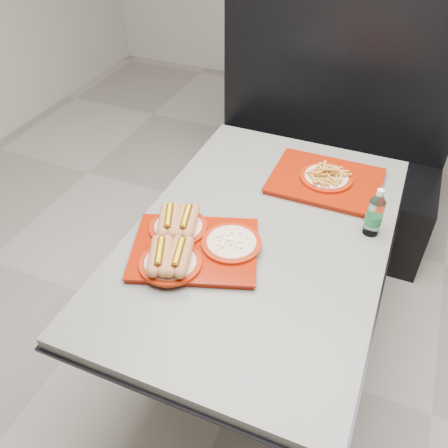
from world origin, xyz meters
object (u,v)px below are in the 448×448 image
at_px(tray_near, 189,244).
at_px(tray_far, 326,179).
at_px(booth_bench, 320,162).
at_px(water_bottle, 375,215).
at_px(diner_table, 259,264).

xyz_separation_m(tray_near, tray_far, (0.34, 0.59, -0.01)).
xyz_separation_m(booth_bench, water_bottle, (0.37, -0.94, 0.43)).
relative_size(tray_near, tray_far, 1.16).
distance_m(tray_near, tray_far, 0.68).
bearing_deg(tray_near, diner_table, 43.89).
distance_m(diner_table, tray_near, 0.34).
xyz_separation_m(booth_bench, tray_near, (-0.20, -1.28, 0.38)).
xyz_separation_m(diner_table, booth_bench, (0.00, 1.09, -0.18)).
distance_m(booth_bench, water_bottle, 1.10).
bearing_deg(booth_bench, tray_far, -78.22).
distance_m(tray_near, water_bottle, 0.67).
bearing_deg(water_bottle, booth_bench, 111.51).
xyz_separation_m(booth_bench, tray_far, (0.15, -0.70, 0.37)).
distance_m(diner_table, water_bottle, 0.47).
relative_size(tray_near, water_bottle, 2.69).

